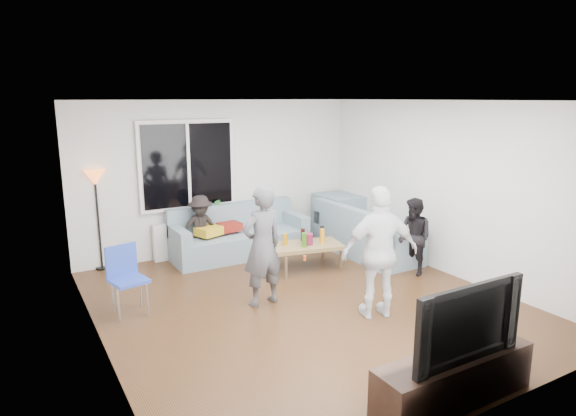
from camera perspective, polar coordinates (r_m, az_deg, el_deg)
floor at (r=6.68m, az=1.87°, el=-10.93°), size 5.00×5.50×0.04m
ceiling at (r=6.13m, az=2.04°, el=12.36°), size 5.00×5.50×0.04m
wall_back at (r=8.70m, az=-7.75°, el=3.57°), size 5.00×0.04×2.60m
wall_front at (r=4.27m, az=22.17°, el=-6.68°), size 5.00×0.04×2.60m
wall_left at (r=5.41m, az=-21.35°, el=-2.65°), size 0.04×5.50×2.60m
wall_right at (r=7.88m, az=17.72°, el=2.15°), size 0.04×5.50×2.60m
window_frame at (r=8.39m, az=-11.40°, el=4.83°), size 1.62×0.06×1.47m
window_glass at (r=8.35m, az=-11.31°, el=4.80°), size 1.50×0.02×1.35m
window_mullion at (r=8.34m, az=-11.29°, el=4.80°), size 0.05×0.03×1.35m
radiator at (r=8.60m, az=-10.96°, el=-3.41°), size 1.30×0.12×0.62m
potted_plant at (r=8.61m, az=-8.25°, el=-0.07°), size 0.21×0.19×0.32m
vase at (r=8.37m, az=-13.16°, el=-1.10°), size 0.19×0.19×0.18m
sofa_back_section at (r=8.48m, az=-5.57°, el=-2.65°), size 2.30×0.85×0.85m
sofa_right_section at (r=8.60m, az=9.00°, el=-2.53°), size 2.00×0.85×0.85m
sofa_corner at (r=9.53m, az=6.21°, el=-0.97°), size 0.85×0.85×0.85m
cushion_yellow at (r=8.24m, az=-9.05°, el=-2.60°), size 0.47×0.43×0.14m
cushion_red at (r=8.45m, az=-6.71°, el=-2.14°), size 0.39×0.34×0.13m
coffee_table at (r=7.86m, az=2.03°, el=-5.54°), size 1.20×0.82×0.40m
pitcher at (r=7.78m, az=2.25°, el=-3.55°), size 0.17×0.17×0.17m
side_chair at (r=6.48m, az=-17.71°, el=-8.00°), size 0.48×0.48×0.86m
floor_lamp at (r=8.22m, az=-20.84°, el=-1.36°), size 0.32×0.32×1.56m
player_left at (r=6.38m, az=-2.97°, el=-4.38°), size 0.61×0.43×1.57m
player_right at (r=6.12m, az=10.45°, el=-5.03°), size 1.03×0.67×1.63m
spectator_right at (r=7.76m, az=14.21°, el=-3.20°), size 0.46×0.58×1.17m
spectator_back at (r=8.23m, az=-9.92°, el=-2.34°), size 0.72×0.42×1.10m
tv_console at (r=4.86m, az=18.40°, el=-18.00°), size 1.60×0.40×0.44m
television at (r=4.60m, az=18.90°, el=-11.89°), size 1.20×0.16×0.69m
bottle_b at (r=7.64m, az=1.86°, el=-3.66°), size 0.08×0.08×0.22m
bottle_c at (r=7.96m, az=1.71°, el=-3.05°), size 0.07×0.07×0.20m
bottle_e at (r=8.07m, az=3.90°, el=-2.78°), size 0.07×0.07×0.22m
bottle_d at (r=7.82m, az=3.94°, el=-3.23°), size 0.07×0.07×0.23m
bottle_a at (r=7.71m, az=-0.35°, el=-3.60°), size 0.07×0.07×0.19m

